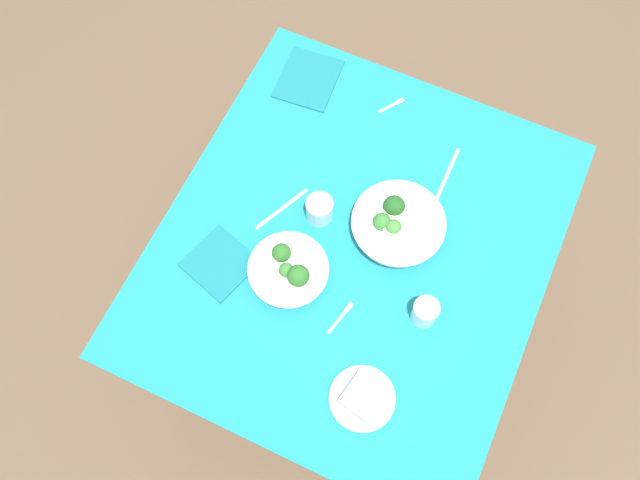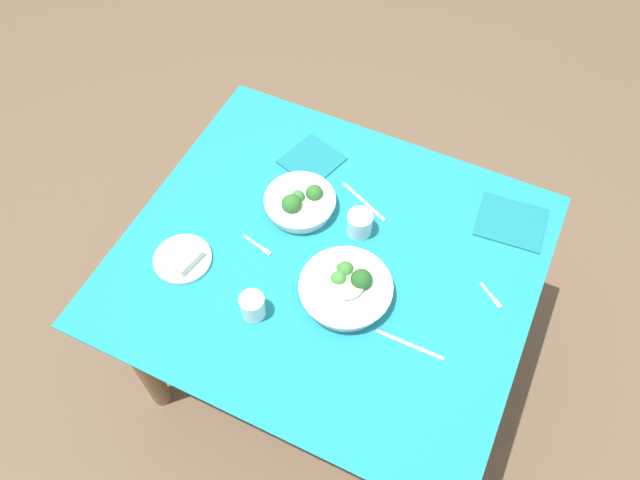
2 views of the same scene
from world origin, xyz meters
The scene contains 13 objects.
ground_plane centered at (0.00, 0.00, 0.00)m, with size 6.00×6.00×0.00m, color brown.
dining_table centered at (0.00, 0.00, 0.64)m, with size 1.24×1.10×0.75m.
broccoli_bowl_far centered at (-0.10, 0.09, 0.78)m, with size 0.27×0.27×0.10m.
broccoli_bowl_near centered at (0.16, -0.13, 0.78)m, with size 0.23×0.23×0.09m.
bread_side_plate centered at (0.40, 0.20, 0.76)m, with size 0.18×0.18×0.04m.
water_glass_center centered at (-0.05, -0.13, 0.79)m, with size 0.08×0.08×0.08m, color silver.
water_glass_side centered at (0.12, 0.26, 0.79)m, with size 0.07×0.07×0.08m, color silver.
fork_by_far_bowl centered at (-0.49, -0.08, 0.75)m, with size 0.08×0.06×0.00m.
fork_by_near_bowl centered at (0.21, 0.05, 0.75)m, with size 0.11×0.04×0.00m.
table_knife_left centered at (-0.01, -0.24, 0.75)m, with size 0.20×0.01×0.00m, color #B7B7BC.
table_knife_right centered at (-0.33, 0.16, 0.75)m, with size 0.20×0.01×0.00m, color #B7B7BC.
napkin_folded_upper centered at (0.21, -0.33, 0.75)m, with size 0.17×0.18×0.01m, color #156870.
napkin_folded_lower centered at (-0.47, -0.37, 0.75)m, with size 0.21×0.18×0.01m, color #156870.
Camera 2 is at (-0.41, 0.93, 2.38)m, focal length 35.14 mm.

